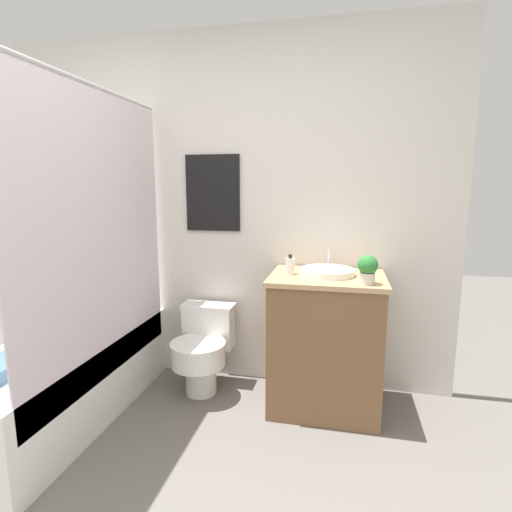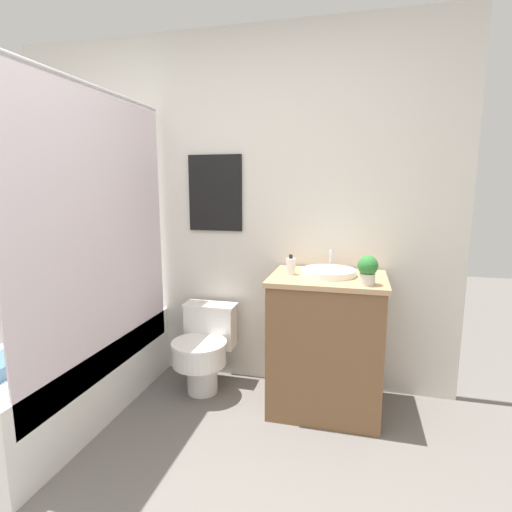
{
  "view_description": "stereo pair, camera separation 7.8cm",
  "coord_description": "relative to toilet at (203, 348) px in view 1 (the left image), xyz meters",
  "views": [
    {
      "loc": [
        0.86,
        -0.97,
        1.43
      ],
      "look_at": [
        0.35,
        1.36,
        1.02
      ],
      "focal_mm": 28.0,
      "sensor_mm": 36.0,
      "label": 1
    },
    {
      "loc": [
        0.93,
        -0.95,
        1.43
      ],
      "look_at": [
        0.35,
        1.36,
        1.02
      ],
      "focal_mm": 28.0,
      "sensor_mm": 36.0,
      "label": 2
    }
  ],
  "objects": [
    {
      "name": "sink",
      "position": [
        0.85,
        -0.01,
        0.59
      ],
      "size": [
        0.34,
        0.38,
        0.13
      ],
      "color": "white",
      "rests_on": "vanity"
    },
    {
      "name": "soap_bottle",
      "position": [
        0.62,
        -0.04,
        0.62
      ],
      "size": [
        0.06,
        0.06,
        0.13
      ],
      "color": "silver",
      "rests_on": "vanity"
    },
    {
      "name": "wall_back",
      "position": [
        0.08,
        0.29,
        0.94
      ],
      "size": [
        3.27,
        0.07,
        2.5
      ],
      "color": "silver",
      "rests_on": "ground_plane"
    },
    {
      "name": "vanity",
      "position": [
        0.85,
        -0.03,
        0.13
      ],
      "size": [
        0.71,
        0.56,
        0.88
      ],
      "color": "brown",
      "rests_on": "ground_plane"
    },
    {
      "name": "potted_plant",
      "position": [
        1.08,
        -0.21,
        0.66
      ],
      "size": [
        0.11,
        0.11,
        0.17
      ],
      "color": "beige",
      "rests_on": "vanity"
    },
    {
      "name": "toilet",
      "position": [
        0.0,
        0.0,
        0.0
      ],
      "size": [
        0.38,
        0.5,
        0.59
      ],
      "color": "white",
      "rests_on": "ground_plane"
    },
    {
      "name": "shower_area",
      "position": [
        -0.71,
        -0.51,
        -0.02
      ],
      "size": [
        0.65,
        1.53,
        1.98
      ],
      "color": "white",
      "rests_on": "ground_plane"
    }
  ]
}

